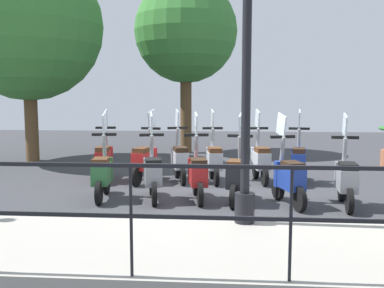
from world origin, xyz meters
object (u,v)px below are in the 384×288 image
(scooter_near_2, at_px, (237,175))
(scooter_far_4, at_px, (145,160))
(scooter_near_1, at_px, (289,177))
(lamp_post_near, at_px, (246,78))
(scooter_far_3, at_px, (180,159))
(tree_distant, at_px, (186,32))
(scooter_near_5, at_px, (102,172))
(scooter_far_1, at_px, (260,160))
(scooter_near_0, at_px, (346,178))
(scooter_far_5, at_px, (104,159))
(scooter_near_4, at_px, (153,173))
(scooter_far_0, at_px, (298,160))
(scooter_near_3, at_px, (198,173))
(tree_large, at_px, (27,26))
(scooter_far_2, at_px, (214,160))

(scooter_near_2, xyz_separation_m, scooter_far_4, (1.59, 1.89, 0.00))
(scooter_near_1, relative_size, scooter_near_2, 1.00)
(lamp_post_near, relative_size, scooter_far_3, 2.79)
(tree_distant, xyz_separation_m, scooter_far_3, (-4.64, -0.28, -3.32))
(lamp_post_near, distance_m, scooter_near_5, 3.35)
(scooter_far_1, bearing_deg, tree_distant, 14.96)
(scooter_near_0, distance_m, scooter_far_4, 4.05)
(scooter_far_5, bearing_deg, scooter_far_3, -93.67)
(lamp_post_near, xyz_separation_m, scooter_far_5, (3.32, 2.85, -1.57))
(tree_distant, xyz_separation_m, scooter_far_5, (-4.71, 1.34, -3.32))
(scooter_near_4, height_order, scooter_far_0, same)
(scooter_near_5, bearing_deg, scooter_far_4, -24.32)
(scooter_far_1, bearing_deg, scooter_near_3, 135.57)
(scooter_near_0, relative_size, scooter_near_3, 1.00)
(scooter_far_0, bearing_deg, scooter_near_0, -157.38)
(scooter_near_2, height_order, scooter_near_4, same)
(scooter_near_4, height_order, scooter_far_4, same)
(scooter_near_0, relative_size, scooter_far_1, 1.00)
(scooter_near_4, height_order, scooter_far_1, same)
(tree_large, distance_m, scooter_near_2, 7.80)
(lamp_post_near, height_order, scooter_near_3, lamp_post_near)
(lamp_post_near, bearing_deg, scooter_far_3, 19.89)
(tree_large, xyz_separation_m, scooter_far_0, (-2.57, -6.94, -3.24))
(scooter_near_0, xyz_separation_m, scooter_far_3, (1.91, 2.95, 0.00))
(scooter_near_4, distance_m, scooter_far_1, 2.65)
(scooter_near_2, bearing_deg, scooter_far_4, 60.06)
(tree_distant, distance_m, scooter_near_4, 7.14)
(scooter_near_1, relative_size, scooter_far_2, 1.00)
(scooter_near_2, xyz_separation_m, scooter_near_4, (0.07, 1.47, 0.00))
(scooter_far_3, bearing_deg, tree_large, 44.96)
(scooter_near_1, height_order, scooter_near_3, same)
(lamp_post_near, distance_m, scooter_near_4, 2.77)
(scooter_near_3, distance_m, scooter_far_1, 2.08)
(scooter_far_3, xyz_separation_m, scooter_far_4, (-0.17, 0.71, 0.00))
(tree_distant, height_order, scooter_near_3, tree_distant)
(scooter_near_3, relative_size, scooter_far_3, 1.00)
(scooter_near_2, relative_size, scooter_near_5, 1.00)
(scooter_near_0, height_order, scooter_far_1, same)
(tree_distant, height_order, scooter_near_1, tree_distant)
(scooter_far_2, height_order, scooter_far_5, same)
(scooter_near_2, xyz_separation_m, scooter_near_3, (0.12, 0.69, 0.00))
(scooter_near_1, xyz_separation_m, scooter_far_0, (1.87, -0.47, 0.00))
(scooter_far_0, bearing_deg, scooter_near_3, 138.91)
(scooter_near_0, distance_m, scooter_far_5, 4.93)
(scooter_near_1, height_order, scooter_far_2, same)
(tree_large, bearing_deg, scooter_far_3, -120.18)
(scooter_far_4, bearing_deg, scooter_near_3, -124.24)
(scooter_near_0, bearing_deg, scooter_near_2, 91.60)
(scooter_far_3, distance_m, scooter_far_5, 1.62)
(scooter_near_0, height_order, scooter_far_5, same)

